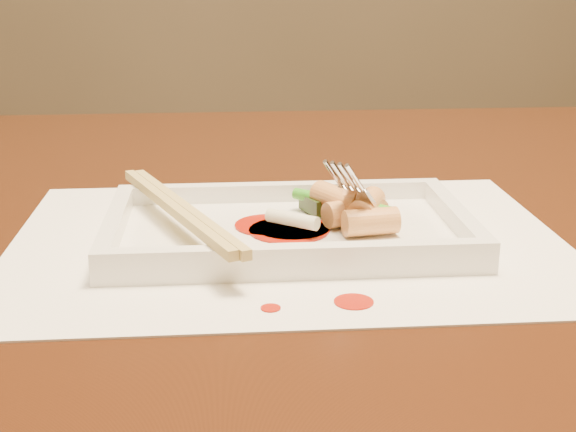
{
  "coord_description": "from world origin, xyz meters",
  "views": [
    {
      "loc": [
        -0.11,
        -0.62,
        0.95
      ],
      "look_at": [
        -0.06,
        -0.07,
        0.77
      ],
      "focal_mm": 50.0,
      "sensor_mm": 36.0,
      "label": 1
    }
  ],
  "objects": [
    {
      "name": "table",
      "position": [
        0.0,
        0.0,
        0.65
      ],
      "size": [
        1.4,
        0.9,
        0.75
      ],
      "color": "black",
      "rests_on": "ground"
    },
    {
      "name": "sauce_splatter_a",
      "position": [
        -0.03,
        -0.19,
        0.75
      ],
      "size": [
        0.02,
        0.02,
        0.0
      ],
      "primitive_type": "cylinder",
      "color": "#A51304",
      "rests_on": "placemat"
    },
    {
      "name": "plate_rim_right",
      "position": [
        0.06,
        -0.07,
        0.77
      ],
      "size": [
        0.01,
        0.14,
        0.01
      ],
      "primitive_type": "cube",
      "color": "white",
      "rests_on": "plate_base"
    },
    {
      "name": "scallion_white",
      "position": [
        -0.06,
        -0.09,
        0.77
      ],
      "size": [
        0.04,
        0.03,
        0.01
      ],
      "primitive_type": "cylinder",
      "rotation": [
        1.57,
        0.0,
        0.94
      ],
      "color": "#EAEACC",
      "rests_on": "plate_base"
    },
    {
      "name": "placemat",
      "position": [
        -0.06,
        -0.07,
        0.75
      ],
      "size": [
        0.4,
        0.3,
        0.0
      ],
      "primitive_type": "cube",
      "color": "white",
      "rests_on": "table"
    },
    {
      "name": "rice_cake_5",
      "position": [
        -0.0,
        -0.07,
        0.78
      ],
      "size": [
        0.03,
        0.04,
        0.02
      ],
      "primitive_type": "cylinder",
      "rotation": [
        1.57,
        0.0,
        2.72
      ],
      "color": "#E5B26B",
      "rests_on": "plate_base"
    },
    {
      "name": "sauce_splatter_b",
      "position": [
        -0.08,
        -0.19,
        0.75
      ],
      "size": [
        0.01,
        0.01,
        0.0
      ],
      "primitive_type": "cylinder",
      "color": "#A51304",
      "rests_on": "placemat"
    },
    {
      "name": "veg_piece",
      "position": [
        -0.03,
        -0.03,
        0.77
      ],
      "size": [
        0.05,
        0.04,
        0.01
      ],
      "primitive_type": "cube",
      "rotation": [
        0.0,
        0.0,
        0.41
      ],
      "color": "black",
      "rests_on": "plate_base"
    },
    {
      "name": "chopstick_b",
      "position": [
        -0.14,
        -0.07,
        0.78
      ],
      "size": [
        0.09,
        0.2,
        0.01
      ],
      "primitive_type": "cube",
      "rotation": [
        0.0,
        0.0,
        0.4
      ],
      "color": "tan",
      "rests_on": "plate_rim_near"
    },
    {
      "name": "chopstick_a",
      "position": [
        -0.14,
        -0.07,
        0.78
      ],
      "size": [
        0.09,
        0.2,
        0.01
      ],
      "primitive_type": "cube",
      "rotation": [
        0.0,
        0.0,
        0.4
      ],
      "color": "tan",
      "rests_on": "plate_rim_near"
    },
    {
      "name": "plate_base",
      "position": [
        -0.06,
        -0.07,
        0.76
      ],
      "size": [
        0.26,
        0.16,
        0.01
      ],
      "primitive_type": "cube",
      "color": "white",
      "rests_on": "placemat"
    },
    {
      "name": "fork",
      "position": [
        0.01,
        -0.05,
        0.83
      ],
      "size": [
        0.09,
        0.1,
        0.14
      ],
      "primitive_type": null,
      "color": "silver",
      "rests_on": "plate_base"
    },
    {
      "name": "sauce_blob_1",
      "position": [
        -0.06,
        -0.08,
        0.76
      ],
      "size": [
        0.06,
        0.06,
        0.0
      ],
      "primitive_type": "cylinder",
      "color": "#A51304",
      "rests_on": "plate_base"
    },
    {
      "name": "sauce_blob_2",
      "position": [
        -0.06,
        -0.07,
        0.76
      ],
      "size": [
        0.06,
        0.06,
        0.0
      ],
      "primitive_type": "cylinder",
      "color": "#A51304",
      "rests_on": "plate_base"
    },
    {
      "name": "rice_cake_2",
      "position": [
        -0.02,
        -0.06,
        0.78
      ],
      "size": [
        0.04,
        0.05,
        0.02
      ],
      "primitive_type": "cylinder",
      "rotation": [
        1.57,
        0.0,
        0.51
      ],
      "color": "#E5B26B",
      "rests_on": "plate_base"
    },
    {
      "name": "rice_cake_0",
      "position": [
        -0.02,
        -0.07,
        0.77
      ],
      "size": [
        0.03,
        0.05,
        0.02
      ],
      "primitive_type": "cylinder",
      "rotation": [
        1.57,
        0.0,
        0.29
      ],
      "color": "#E5B26B",
      "rests_on": "plate_base"
    },
    {
      "name": "scallion_green",
      "position": [
        -0.02,
        -0.05,
        0.77
      ],
      "size": [
        0.07,
        0.06,
        0.01
      ],
      "primitive_type": "cylinder",
      "rotation": [
        1.57,
        0.0,
        0.87
      ],
      "color": "#288F17",
      "rests_on": "plate_base"
    },
    {
      "name": "rice_cake_4",
      "position": [
        -0.01,
        -0.09,
        0.77
      ],
      "size": [
        0.04,
        0.03,
        0.02
      ],
      "primitive_type": "cylinder",
      "rotation": [
        1.57,
        0.0,
        1.73
      ],
      "color": "#E5B26B",
      "rests_on": "plate_base"
    },
    {
      "name": "rice_cake_3",
      "position": [
        -0.0,
        -0.04,
        0.77
      ],
      "size": [
        0.03,
        0.05,
        0.02
      ],
      "primitive_type": "cylinder",
      "rotation": [
        1.57,
        0.0,
        0.34
      ],
      "color": "#E5B26B",
      "rests_on": "plate_base"
    },
    {
      "name": "plate_rim_left",
      "position": [
        -0.19,
        -0.07,
        0.77
      ],
      "size": [
        0.01,
        0.14,
        0.01
      ],
      "primitive_type": "cube",
      "color": "white",
      "rests_on": "plate_base"
    },
    {
      "name": "rice_cake_1",
      "position": [
        -0.01,
        -0.07,
        0.77
      ],
      "size": [
        0.05,
        0.03,
        0.02
      ],
      "primitive_type": "cylinder",
      "rotation": [
        1.57,
        0.0,
        1.94
      ],
      "color": "#E5B26B",
      "rests_on": "plate_base"
    },
    {
      "name": "sauce_blob_0",
      "position": [
        -0.08,
        -0.06,
        0.76
      ],
      "size": [
        0.05,
        0.05,
        0.0
      ],
      "primitive_type": "cylinder",
      "color": "#A51304",
      "rests_on": "plate_base"
    },
    {
      "name": "plate_rim_far",
      "position": [
        -0.06,
        0.0,
        0.77
      ],
      "size": [
        0.26,
        0.01,
        0.01
      ],
      "primitive_type": "cube",
      "color": "white",
      "rests_on": "plate_base"
    },
    {
      "name": "plate_rim_near",
      "position": [
        -0.06,
        -0.15,
        0.77
      ],
      "size": [
        0.26,
        0.01,
        0.01
      ],
      "primitive_type": "cube",
      "color": "white",
      "rests_on": "plate_base"
    }
  ]
}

